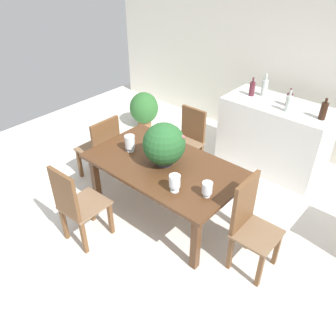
% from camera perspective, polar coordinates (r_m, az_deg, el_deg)
% --- Properties ---
extents(ground_plane, '(7.04, 7.04, 0.00)m').
position_cam_1_polar(ground_plane, '(4.22, -1.29, -8.03)').
color(ground_plane, silver).
extents(back_wall, '(6.40, 0.10, 2.60)m').
position_cam_1_polar(back_wall, '(5.54, 17.83, 16.68)').
color(back_wall, silver).
rests_on(back_wall, ground).
extents(dining_table, '(1.76, 1.02, 0.73)m').
position_cam_1_polar(dining_table, '(3.86, -0.62, -0.40)').
color(dining_table, '#4C2D19').
rests_on(dining_table, ground).
extents(chair_far_left, '(0.42, 0.46, 0.92)m').
position_cam_1_polar(chair_far_left, '(4.76, 3.34, 4.93)').
color(chair_far_left, brown).
rests_on(chair_far_left, ground).
extents(chair_foot_end, '(0.41, 0.44, 1.02)m').
position_cam_1_polar(chair_foot_end, '(3.44, 13.41, -8.60)').
color(chair_foot_end, brown).
rests_on(chair_foot_end, ground).
extents(chair_head_end, '(0.45, 0.47, 0.93)m').
position_cam_1_polar(chair_head_end, '(4.63, -10.89, 3.56)').
color(chair_head_end, brown).
rests_on(chair_head_end, ground).
extents(chair_near_left, '(0.42, 0.47, 0.98)m').
position_cam_1_polar(chair_near_left, '(3.70, -15.04, -5.73)').
color(chair_near_left, brown).
rests_on(chair_near_left, ground).
extents(flower_centerpiece, '(0.46, 0.46, 0.49)m').
position_cam_1_polar(flower_centerpiece, '(3.68, -0.70, 3.94)').
color(flower_centerpiece, '#333338').
rests_on(flower_centerpiece, dining_table).
extents(crystal_vase_left, '(0.12, 0.12, 0.20)m').
position_cam_1_polar(crystal_vase_left, '(4.01, -6.35, 4.28)').
color(crystal_vase_left, silver).
rests_on(crystal_vase_left, dining_table).
extents(crystal_vase_center_near, '(0.10, 0.10, 0.16)m').
position_cam_1_polar(crystal_vase_center_near, '(3.32, 6.53, -3.34)').
color(crystal_vase_center_near, silver).
rests_on(crystal_vase_center_near, dining_table).
extents(crystal_vase_right, '(0.11, 0.11, 0.19)m').
position_cam_1_polar(crystal_vase_right, '(3.36, 1.12, -2.27)').
color(crystal_vase_right, silver).
rests_on(crystal_vase_right, dining_table).
extents(wine_glass, '(0.07, 0.07, 0.15)m').
position_cam_1_polar(wine_glass, '(4.03, -1.75, 4.46)').
color(wine_glass, silver).
rests_on(wine_glass, dining_table).
extents(kitchen_counter, '(1.43, 0.70, 0.98)m').
position_cam_1_polar(kitchen_counter, '(5.05, 17.07, 5.02)').
color(kitchen_counter, silver).
rests_on(kitchen_counter, ground).
extents(wine_bottle_amber, '(0.08, 0.08, 0.26)m').
position_cam_1_polar(wine_bottle_amber, '(4.97, 13.78, 12.67)').
color(wine_bottle_amber, '#511E28').
rests_on(wine_bottle_amber, kitchen_counter).
extents(wine_bottle_clear, '(0.08, 0.08, 0.31)m').
position_cam_1_polar(wine_bottle_clear, '(5.00, 15.71, 12.75)').
color(wine_bottle_clear, '#B2BFB7').
rests_on(wine_bottle_clear, kitchen_counter).
extents(wine_bottle_dark, '(0.08, 0.08, 0.24)m').
position_cam_1_polar(wine_bottle_dark, '(4.78, 19.43, 10.69)').
color(wine_bottle_dark, '#511E28').
rests_on(wine_bottle_dark, kitchen_counter).
extents(wine_bottle_green, '(0.07, 0.07, 0.28)m').
position_cam_1_polar(wine_bottle_green, '(4.62, 19.35, 10.11)').
color(wine_bottle_green, '#B2BFB7').
rests_on(wine_bottle_green, kitchen_counter).
extents(wine_bottle_tall, '(0.08, 0.08, 0.27)m').
position_cam_1_polar(wine_bottle_tall, '(4.56, 24.39, 8.65)').
color(wine_bottle_tall, black).
rests_on(wine_bottle_tall, kitchen_counter).
extents(potted_plant_floor, '(0.49, 0.49, 0.61)m').
position_cam_1_polar(potted_plant_floor, '(6.05, -4.00, 9.78)').
color(potted_plant_floor, brown).
rests_on(potted_plant_floor, ground).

